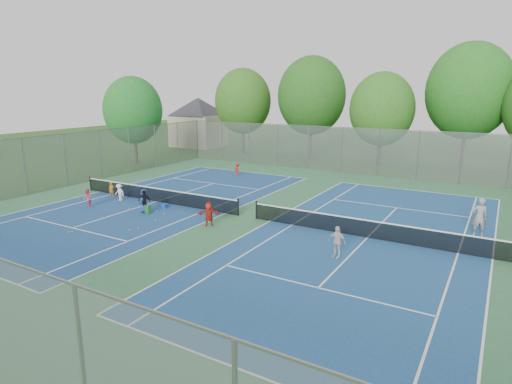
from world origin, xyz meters
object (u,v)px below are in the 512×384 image
instructor (479,217)px  ball_hopper (148,210)px  net_right (368,229)px  net_left (156,195)px  ball_crate (165,206)px

instructor → ball_hopper: bearing=0.4°
net_right → instructor: size_ratio=6.50×
net_left → ball_crate: 1.78m
net_left → instructor: (18.69, 3.11, 0.53)m
ball_crate → instructor: bearing=13.1°
ball_crate → ball_hopper: 1.45m
net_right → instructor: (4.69, 3.11, 0.53)m
net_right → instructor: bearing=33.5°
instructor → net_right: bearing=16.3°
net_left → net_right: bearing=0.0°
net_left → instructor: 18.95m
net_right → instructor: instructor is taller
ball_crate → ball_hopper: size_ratio=0.61×
net_left → ball_hopper: bearing=-56.4°
net_left → ball_crate: net_left is taller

